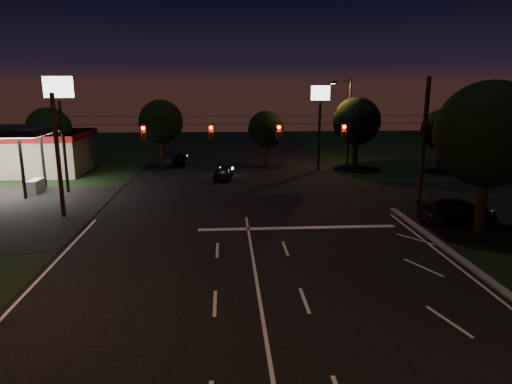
{
  "coord_description": "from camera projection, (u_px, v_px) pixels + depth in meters",
  "views": [
    {
      "loc": [
        -1.28,
        -14.69,
        8.46
      ],
      "look_at": [
        0.27,
        8.45,
        3.0
      ],
      "focal_mm": 32.0,
      "sensor_mm": 36.0,
      "label": 1
    }
  ],
  "objects": [
    {
      "name": "car_oncoming_b",
      "position": [
        174.0,
        158.0,
        49.43
      ],
      "size": [
        2.62,
        4.38,
        1.36
      ],
      "primitive_type": "imported",
      "rotation": [
        0.0,
        0.0,
        2.84
      ],
      "color": "black",
      "rests_on": "ground"
    },
    {
      "name": "car_oncoming_a",
      "position": [
        223.0,
        173.0,
        41.62
      ],
      "size": [
        2.01,
        3.8,
        1.23
      ],
      "primitive_type": "imported",
      "rotation": [
        0.0,
        0.0,
        2.98
      ],
      "color": "black",
      "rests_on": "ground"
    },
    {
      "name": "car_cross",
      "position": [
        458.0,
        211.0,
        28.63
      ],
      "size": [
        5.52,
        3.16,
        1.51
      ],
      "primitive_type": "imported",
      "rotation": [
        0.0,
        0.0,
        1.78
      ],
      "color": "black",
      "rests_on": "ground"
    },
    {
      "name": "pole_sign_right",
      "position": [
        320.0,
        108.0,
        44.52
      ],
      "size": [
        1.8,
        0.3,
        8.4
      ],
      "color": "black",
      "rests_on": "ground"
    },
    {
      "name": "gas_station",
      "position": [
        11.0,
        150.0,
        43.83
      ],
      "size": [
        14.2,
        16.1,
        5.25
      ],
      "color": "gray",
      "rests_on": "ground"
    },
    {
      "name": "tree_far_d",
      "position": [
        356.0,
        122.0,
        46.21
      ],
      "size": [
        4.8,
        4.8,
        7.3
      ],
      "color": "black",
      "rests_on": "ground"
    },
    {
      "name": "stop_bar",
      "position": [
        297.0,
        228.0,
        27.66
      ],
      "size": [
        12.0,
        0.5,
        0.01
      ],
      "primitive_type": "cube",
      "color": "silver",
      "rests_on": "ground"
    },
    {
      "name": "signal_span",
      "position": [
        245.0,
        132.0,
        29.56
      ],
      "size": [
        24.0,
        0.4,
        1.56
      ],
      "color": "black",
      "rests_on": "ground"
    },
    {
      "name": "tree_far_a",
      "position": [
        50.0,
        130.0,
        43.39
      ],
      "size": [
        4.2,
        4.2,
        6.42
      ],
      "color": "black",
      "rests_on": "ground"
    },
    {
      "name": "pole_sign_left_near",
      "position": [
        60.0,
        105.0,
        35.15
      ],
      "size": [
        2.2,
        0.3,
        9.1
      ],
      "color": "black",
      "rests_on": "ground"
    },
    {
      "name": "utility_pole_left",
      "position": [
        64.0,
        216.0,
        30.08
      ],
      "size": [
        0.28,
        0.28,
        8.0
      ],
      "primitive_type": "cylinder",
      "color": "black",
      "rests_on": "ground"
    },
    {
      "name": "ground",
      "position": [
        264.0,
        328.0,
        16.29
      ],
      "size": [
        140.0,
        140.0,
        0.0
      ],
      "primitive_type": "plane",
      "color": "black",
      "rests_on": "ground"
    },
    {
      "name": "tree_far_c",
      "position": [
        266.0,
        130.0,
        47.75
      ],
      "size": [
        3.8,
        3.8,
        5.86
      ],
      "color": "black",
      "rests_on": "ground"
    },
    {
      "name": "tree_far_e",
      "position": [
        442.0,
        130.0,
        44.93
      ],
      "size": [
        4.0,
        4.0,
        6.18
      ],
      "color": "black",
      "rests_on": "ground"
    },
    {
      "name": "utility_pole_right",
      "position": [
        418.0,
        210.0,
        31.64
      ],
      "size": [
        0.3,
        0.3,
        9.0
      ],
      "primitive_type": "cylinder",
      "color": "black",
      "rests_on": "ground"
    },
    {
      "name": "street_light_right_far",
      "position": [
        347.0,
        117.0,
        46.9
      ],
      "size": [
        2.2,
        0.35,
        9.0
      ],
      "color": "black",
      "rests_on": "ground"
    },
    {
      "name": "tree_far_b",
      "position": [
        161.0,
        122.0,
        47.86
      ],
      "size": [
        4.6,
        4.6,
        6.98
      ],
      "color": "black",
      "rests_on": "ground"
    },
    {
      "name": "tree_right_near",
      "position": [
        488.0,
        135.0,
        25.75
      ],
      "size": [
        6.0,
        6.0,
        8.76
      ],
      "color": "black",
      "rests_on": "ground"
    }
  ]
}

